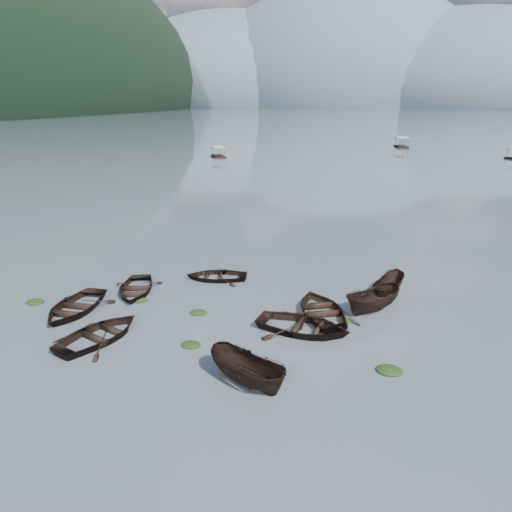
% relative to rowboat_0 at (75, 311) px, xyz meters
% --- Properties ---
extents(ground_plane, '(2400.00, 2400.00, 0.00)m').
position_rel_rowboat_0_xyz_m(ground_plane, '(9.45, -5.17, 0.00)').
color(ground_plane, '#49535C').
extents(haze_mtn_a, '(520.00, 520.00, 280.00)m').
position_rel_rowboat_0_xyz_m(haze_mtn_a, '(-250.55, 894.83, 0.00)').
color(haze_mtn_a, '#475666').
rests_on(haze_mtn_a, ground).
extents(haze_mtn_b, '(520.00, 520.00, 340.00)m').
position_rel_rowboat_0_xyz_m(haze_mtn_b, '(-50.55, 894.83, 0.00)').
color(haze_mtn_b, '#475666').
rests_on(haze_mtn_b, ground).
extents(haze_mtn_c, '(520.00, 520.00, 260.00)m').
position_rel_rowboat_0_xyz_m(haze_mtn_c, '(149.45, 894.83, 0.00)').
color(haze_mtn_c, '#475666').
rests_on(haze_mtn_c, ground).
extents(rowboat_0, '(3.71, 5.11, 1.04)m').
position_rel_rowboat_0_xyz_m(rowboat_0, '(0.00, 0.00, 0.00)').
color(rowboat_0, black).
rests_on(rowboat_0, ground).
extents(rowboat_1, '(4.99, 5.80, 1.01)m').
position_rel_rowboat_0_xyz_m(rowboat_1, '(3.34, -2.65, 0.00)').
color(rowboat_1, black).
rests_on(rowboat_1, ground).
extents(rowboat_2, '(4.53, 3.47, 1.66)m').
position_rel_rowboat_0_xyz_m(rowboat_2, '(11.92, -4.58, 0.00)').
color(rowboat_2, black).
rests_on(rowboat_2, ground).
extents(rowboat_3, '(5.32, 6.08, 1.05)m').
position_rel_rowboat_0_xyz_m(rowboat_3, '(14.36, 3.09, 0.00)').
color(rowboat_3, black).
rests_on(rowboat_3, ground).
extents(rowboat_4, '(5.59, 4.34, 1.06)m').
position_rel_rowboat_0_xyz_m(rowboat_4, '(13.59, 0.80, 0.00)').
color(rowboat_4, black).
rests_on(rowboat_4, ground).
extents(rowboat_5, '(3.98, 4.24, 1.63)m').
position_rel_rowboat_0_xyz_m(rowboat_5, '(17.24, 4.35, 0.00)').
color(rowboat_5, black).
rests_on(rowboat_5, ground).
extents(rowboat_6, '(4.48, 5.32, 0.94)m').
position_rel_rowboat_0_xyz_m(rowboat_6, '(2.14, 3.45, 0.00)').
color(rowboat_6, black).
rests_on(rowboat_6, ground).
extents(rowboat_7, '(4.80, 3.87, 0.88)m').
position_rel_rowboat_0_xyz_m(rowboat_7, '(6.54, 6.99, 0.00)').
color(rowboat_7, black).
rests_on(rowboat_7, ground).
extents(rowboat_8, '(2.69, 4.00, 1.45)m').
position_rel_rowboat_0_xyz_m(rowboat_8, '(18.15, 7.11, 0.00)').
color(rowboat_8, black).
rests_on(rowboat_8, ground).
extents(weed_clump_1, '(1.02, 0.82, 0.22)m').
position_rel_rowboat_0_xyz_m(weed_clump_1, '(3.05, 2.26, 0.00)').
color(weed_clump_1, black).
rests_on(weed_clump_1, ground).
extents(weed_clump_2, '(1.04, 0.83, 0.23)m').
position_rel_rowboat_0_xyz_m(weed_clump_2, '(8.23, -2.10, 0.00)').
color(weed_clump_2, black).
rests_on(weed_clump_2, ground).
extents(weed_clump_3, '(0.81, 0.68, 0.18)m').
position_rel_rowboat_0_xyz_m(weed_clump_3, '(13.76, 5.29, 0.00)').
color(weed_clump_3, black).
rests_on(weed_clump_3, ground).
extents(weed_clump_4, '(1.25, 0.99, 0.26)m').
position_rel_rowboat_0_xyz_m(weed_clump_4, '(18.07, -2.08, 0.00)').
color(weed_clump_4, black).
rests_on(weed_clump_4, ground).
extents(weed_clump_5, '(1.16, 0.93, 0.24)m').
position_rel_rowboat_0_xyz_m(weed_clump_5, '(-3.13, 0.45, 0.00)').
color(weed_clump_5, black).
rests_on(weed_clump_5, ground).
extents(weed_clump_6, '(1.04, 0.87, 0.22)m').
position_rel_rowboat_0_xyz_m(weed_clump_6, '(7.24, 1.52, 0.00)').
color(weed_clump_6, black).
rests_on(weed_clump_6, ground).
extents(weed_clump_7, '(0.96, 0.77, 0.21)m').
position_rel_rowboat_0_xyz_m(weed_clump_7, '(15.72, 2.64, 0.00)').
color(weed_clump_7, black).
rests_on(weed_clump_7, ground).
extents(pontoon_left, '(4.88, 6.13, 2.19)m').
position_rel_rowboat_0_xyz_m(pontoon_left, '(-16.22, 75.54, 0.00)').
color(pontoon_left, black).
rests_on(pontoon_left, ground).
extents(pontoon_centre, '(3.69, 6.98, 2.55)m').
position_rel_rowboat_0_xyz_m(pontoon_centre, '(23.96, 108.03, 0.00)').
color(pontoon_centre, black).
rests_on(pontoon_centre, ground).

